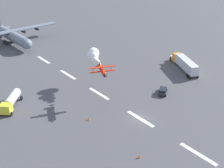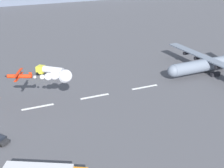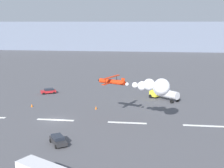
# 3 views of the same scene
# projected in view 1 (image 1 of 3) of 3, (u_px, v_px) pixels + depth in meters

# --- Properties ---
(ground_plane) EXTENTS (440.00, 440.00, 0.00)m
(ground_plane) POSITION_uv_depth(u_px,v_px,m) (140.00, 119.00, 62.71)
(ground_plane) COLOR #4C4C51
(ground_plane) RESTS_ON ground
(runway_stripe_3) EXTENTS (8.00, 0.90, 0.01)m
(runway_stripe_3) POSITION_uv_depth(u_px,v_px,m) (198.00, 154.00, 52.37)
(runway_stripe_3) COLOR white
(runway_stripe_3) RESTS_ON ground
(runway_stripe_4) EXTENTS (8.00, 0.90, 0.01)m
(runway_stripe_4) POSITION_uv_depth(u_px,v_px,m) (140.00, 119.00, 62.71)
(runway_stripe_4) COLOR white
(runway_stripe_4) RESTS_ON ground
(runway_stripe_5) EXTENTS (8.00, 0.90, 0.01)m
(runway_stripe_5) POSITION_uv_depth(u_px,v_px,m) (99.00, 94.00, 73.04)
(runway_stripe_5) COLOR white
(runway_stripe_5) RESTS_ON ground
(runway_stripe_6) EXTENTS (8.00, 0.90, 0.01)m
(runway_stripe_6) POSITION_uv_depth(u_px,v_px,m) (68.00, 75.00, 83.38)
(runway_stripe_6) COLOR white
(runway_stripe_6) RESTS_ON ground
(runway_stripe_7) EXTENTS (8.00, 0.90, 0.01)m
(runway_stripe_7) POSITION_uv_depth(u_px,v_px,m) (44.00, 60.00, 93.72)
(runway_stripe_7) COLOR white
(runway_stripe_7) RESTS_ON ground
(cargo_transport_plane) EXTENTS (27.84, 37.95, 11.04)m
(cargo_transport_plane) POSITION_uv_depth(u_px,v_px,m) (13.00, 36.00, 106.53)
(cargo_transport_plane) COLOR slate
(cargo_transport_plane) RESTS_ON ground
(stunt_biplane_red) EXTENTS (14.95, 9.48, 3.39)m
(stunt_biplane_red) POSITION_uv_depth(u_px,v_px,m) (94.00, 56.00, 74.10)
(stunt_biplane_red) COLOR red
(semi_truck_orange) EXTENTS (14.77, 9.80, 3.70)m
(semi_truck_orange) POSITION_uv_depth(u_px,v_px,m) (184.00, 63.00, 85.80)
(semi_truck_orange) COLOR silver
(semi_truck_orange) RESTS_ON ground
(fuel_tanker_truck) EXTENTS (7.97, 7.58, 2.90)m
(fuel_tanker_truck) POSITION_uv_depth(u_px,v_px,m) (11.00, 101.00, 66.25)
(fuel_tanker_truck) COLOR yellow
(fuel_tanker_truck) RESTS_ON ground
(followme_car_yellow) EXTENTS (3.95, 4.58, 1.52)m
(followme_car_yellow) POSITION_uv_depth(u_px,v_px,m) (163.00, 91.00, 72.73)
(followme_car_yellow) COLOR #262628
(followme_car_yellow) RESTS_ON ground
(traffic_cone_near) EXTENTS (0.44, 0.44, 0.75)m
(traffic_cone_near) POSITION_uv_depth(u_px,v_px,m) (139.00, 156.00, 51.30)
(traffic_cone_near) COLOR orange
(traffic_cone_near) RESTS_ON ground
(traffic_cone_far) EXTENTS (0.44, 0.44, 0.75)m
(traffic_cone_far) POSITION_uv_depth(u_px,v_px,m) (89.00, 119.00, 62.08)
(traffic_cone_far) COLOR orange
(traffic_cone_far) RESTS_ON ground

